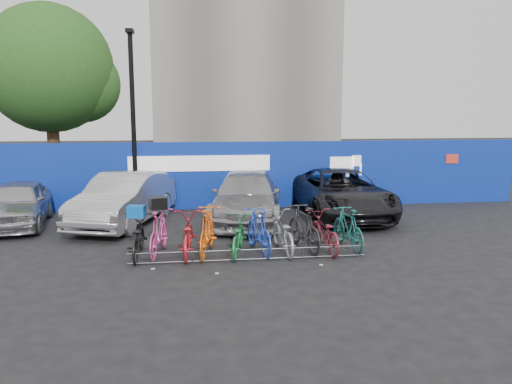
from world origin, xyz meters
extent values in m
plane|color=black|center=(0.00, 0.00, 0.00)|extent=(100.00, 100.00, 0.00)
cube|color=#0B2999|center=(0.00, 6.00, 1.20)|extent=(22.00, 0.15, 2.40)
cube|color=white|center=(-1.00, 5.90, 1.65)|extent=(5.00, 0.02, 0.55)
cube|color=white|center=(4.20, 5.90, 1.55)|extent=(1.20, 0.02, 0.90)
cube|color=red|center=(8.50, 5.90, 1.70)|extent=(0.50, 0.02, 0.35)
cylinder|color=#382314|center=(-7.00, 10.00, 2.00)|extent=(0.50, 0.50, 4.00)
sphere|color=#1C4616|center=(-7.00, 10.00, 5.20)|extent=(5.20, 5.20, 5.20)
sphere|color=#1C4616|center=(-5.80, 10.30, 4.60)|extent=(3.20, 3.20, 3.20)
cylinder|color=black|center=(-3.20, 5.40, 3.00)|extent=(0.16, 0.16, 6.00)
cube|color=black|center=(-3.20, 5.40, 6.05)|extent=(0.25, 0.50, 0.12)
cylinder|color=#595B60|center=(0.00, -0.60, 0.28)|extent=(5.60, 0.03, 0.03)
cylinder|color=#595B60|center=(0.00, -0.60, 0.05)|extent=(5.60, 0.03, 0.03)
cylinder|color=#595B60|center=(-2.60, -0.60, 0.14)|extent=(0.03, 0.03, 0.28)
cylinder|color=#595B60|center=(-1.30, -0.60, 0.14)|extent=(0.03, 0.03, 0.28)
cylinder|color=#595B60|center=(0.00, -0.60, 0.14)|extent=(0.03, 0.03, 0.28)
cylinder|color=#595B60|center=(1.30, -0.60, 0.14)|extent=(0.03, 0.03, 0.28)
cylinder|color=#595B60|center=(2.60, -0.60, 0.14)|extent=(0.03, 0.03, 0.28)
imported|color=#A2A1A6|center=(-6.58, 3.94, 0.70)|extent=(2.22, 4.30, 1.40)
imported|color=#AEAEB3|center=(-3.37, 3.75, 0.80)|extent=(3.05, 5.16, 1.61)
imported|color=#9A9A9E|center=(0.44, 3.87, 0.76)|extent=(2.96, 5.50, 1.52)
imported|color=black|center=(3.65, 4.15, 0.78)|extent=(2.61, 5.60, 1.55)
imported|color=black|center=(-2.62, 0.07, 0.49)|extent=(0.67, 1.87, 0.98)
imported|color=#CE498D|center=(-2.12, 0.18, 0.58)|extent=(0.83, 1.98, 1.15)
imported|color=red|center=(-1.44, 0.06, 0.51)|extent=(0.77, 1.98, 1.03)
imported|color=orange|center=(-0.95, 0.04, 0.60)|extent=(0.93, 2.05, 1.19)
imported|color=#1C7738|center=(-0.22, -0.02, 0.47)|extent=(0.98, 1.87, 0.94)
imported|color=blue|center=(0.32, 0.06, 0.56)|extent=(0.85, 1.93, 1.12)
imported|color=#95979C|center=(0.91, 0.06, 0.50)|extent=(0.80, 1.95, 1.00)
imported|color=#262729|center=(1.48, 0.18, 0.58)|extent=(0.90, 1.99, 1.16)
imported|color=maroon|center=(1.96, 0.02, 0.49)|extent=(0.83, 1.94, 0.99)
imported|color=#1E6661|center=(2.62, 0.15, 0.54)|extent=(0.72, 1.83, 1.07)
cube|color=#0852AF|center=(-2.62, 0.07, 1.12)|extent=(0.44, 0.36, 0.29)
cube|color=black|center=(-2.12, 0.18, 1.30)|extent=(0.47, 0.44, 0.28)
camera|label=1|loc=(-1.30, -11.81, 3.48)|focal=35.00mm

